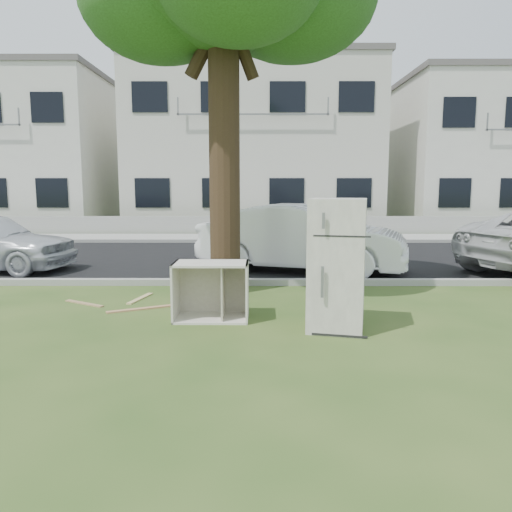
{
  "coord_description": "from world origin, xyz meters",
  "views": [
    {
      "loc": [
        0.18,
        -7.08,
        1.94
      ],
      "look_at": [
        0.16,
        0.6,
        0.84
      ],
      "focal_mm": 35.0,
      "sensor_mm": 36.0,
      "label": 1
    }
  ],
  "objects": [
    {
      "name": "townhouse_center",
      "position": [
        0.0,
        17.5,
        3.72
      ],
      "size": [
        11.22,
        8.16,
        7.44
      ],
      "color": "beige",
      "rests_on": "ground"
    },
    {
      "name": "cabinet",
      "position": [
        -0.49,
        -0.01,
        0.42
      ],
      "size": [
        1.07,
        0.67,
        0.83
      ],
      "primitive_type": "cube",
      "rotation": [
        0.0,
        0.0,
        -0.01
      ],
      "color": "silver",
      "rests_on": "ground"
    },
    {
      "name": "kerb_near",
      "position": [
        0.0,
        2.45,
        0.0
      ],
      "size": [
        120.0,
        0.18,
        0.12
      ],
      "primitive_type": "cube",
      "color": "gray",
      "rests_on": "ground"
    },
    {
      "name": "kerb_far",
      "position": [
        0.0,
        9.55,
        0.0
      ],
      "size": [
        120.0,
        0.18,
        0.12
      ],
      "primitive_type": "cube",
      "color": "gray",
      "rests_on": "ground"
    },
    {
      "name": "fridge",
      "position": [
        1.23,
        -0.55,
        0.88
      ],
      "size": [
        0.86,
        0.82,
        1.76
      ],
      "primitive_type": "cube",
      "rotation": [
        0.0,
        0.0,
        -0.23
      ],
      "color": "white",
      "rests_on": "ground"
    },
    {
      "name": "low_wall",
      "position": [
        0.0,
        12.6,
        0.35
      ],
      "size": [
        120.0,
        0.15,
        0.7
      ],
      "primitive_type": "cube",
      "color": "gray",
      "rests_on": "ground"
    },
    {
      "name": "plank_c",
      "position": [
        -1.83,
        1.25,
        0.01
      ],
      "size": [
        0.28,
        0.82,
        0.02
      ],
      "primitive_type": "cube",
      "rotation": [
        0.0,
        0.0,
        1.33
      ],
      "color": "tan",
      "rests_on": "ground"
    },
    {
      "name": "road",
      "position": [
        0.0,
        6.0,
        0.01
      ],
      "size": [
        120.0,
        7.0,
        0.01
      ],
      "primitive_type": "cube",
      "color": "black",
      "rests_on": "ground"
    },
    {
      "name": "car_center",
      "position": [
        1.19,
        3.98,
        0.75
      ],
      "size": [
        4.82,
        2.81,
        1.5
      ],
      "primitive_type": "imported",
      "rotation": [
        0.0,
        0.0,
        1.28
      ],
      "color": "white",
      "rests_on": "ground"
    },
    {
      "name": "plank_b",
      "position": [
        -2.66,
        0.89,
        0.01
      ],
      "size": [
        0.77,
        0.51,
        0.02
      ],
      "primitive_type": "cube",
      "rotation": [
        0.0,
        0.0,
        -0.54
      ],
      "color": "#A48256",
      "rests_on": "ground"
    },
    {
      "name": "plank_a",
      "position": [
        -1.6,
        0.55,
        0.01
      ],
      "size": [
        1.09,
        0.6,
        0.02
      ],
      "primitive_type": "cube",
      "rotation": [
        0.0,
        0.0,
        0.46
      ],
      "color": "tan",
      "rests_on": "ground"
    },
    {
      "name": "ground",
      "position": [
        0.0,
        0.0,
        0.0
      ],
      "size": [
        120.0,
        120.0,
        0.0
      ],
      "primitive_type": "plane",
      "color": "#2F4B1B"
    },
    {
      "name": "sidewalk",
      "position": [
        0.0,
        11.0,
        0.01
      ],
      "size": [
        120.0,
        2.8,
        0.01
      ],
      "primitive_type": "cube",
      "color": "gray",
      "rests_on": "ground"
    },
    {
      "name": "townhouse_left",
      "position": [
        -12.0,
        17.5,
        3.52
      ],
      "size": [
        10.2,
        8.16,
        7.04
      ],
      "color": "beige",
      "rests_on": "ground"
    },
    {
      "name": "townhouse_right",
      "position": [
        12.0,
        17.5,
        3.42
      ],
      "size": [
        10.2,
        8.16,
        6.84
      ],
      "color": "beige",
      "rests_on": "ground"
    }
  ]
}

